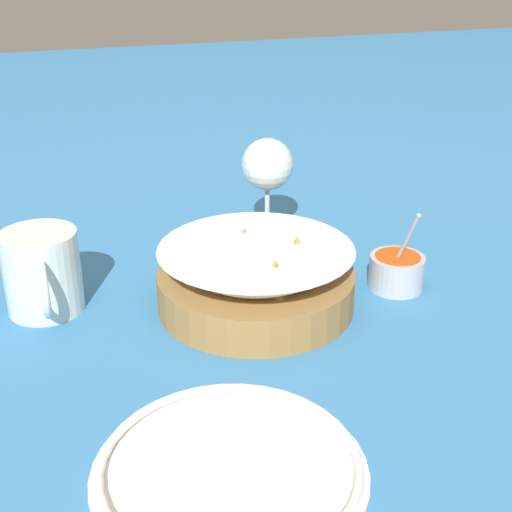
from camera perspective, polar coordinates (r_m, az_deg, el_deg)
name	(u,v)px	position (r m, az deg, el deg)	size (l,w,h in m)	color
ground_plane	(265,291)	(0.89, 0.75, -2.82)	(4.00, 4.00, 0.00)	teal
food_basket	(256,280)	(0.84, -0.02, -1.93)	(0.23, 0.23, 0.08)	olive
sauce_cup	(397,270)	(0.91, 11.19, -1.12)	(0.07, 0.07, 0.11)	#B7B7BC
wine_glass	(267,169)	(0.99, 0.92, 7.00)	(0.08, 0.08, 0.15)	silver
beer_mug	(43,275)	(0.87, -16.70, -1.47)	(0.13, 0.09, 0.10)	silver
side_plate	(230,467)	(0.62, -2.11, -16.53)	(0.23, 0.23, 0.01)	white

